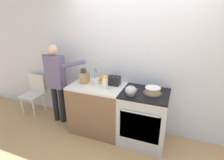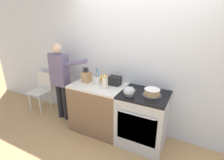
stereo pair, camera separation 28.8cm
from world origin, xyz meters
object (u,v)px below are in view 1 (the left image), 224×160
at_px(stove_range, 143,117).
at_px(person_baker, 56,78).
at_px(knife_block, 85,78).
at_px(tea_kettle, 131,90).
at_px(fruit_bowl, 101,80).
at_px(toaster, 114,80).
at_px(layer_cake, 153,91).
at_px(dining_chair, 35,91).
at_px(utensil_crock, 96,81).
at_px(milk_carton, 105,82).

relative_size(stove_range, person_baker, 0.57).
xyz_separation_m(knife_block, person_baker, (-0.59, -0.06, -0.07)).
height_order(tea_kettle, fruit_bowl, tea_kettle).
height_order(knife_block, toaster, knife_block).
height_order(layer_cake, toaster, toaster).
relative_size(person_baker, dining_chair, 1.86).
bearing_deg(fruit_bowl, toaster, -9.66).
relative_size(tea_kettle, utensil_crock, 0.64).
bearing_deg(person_baker, stove_range, 5.34).
height_order(person_baker, dining_chair, person_baker).
xyz_separation_m(layer_cake, tea_kettle, (-0.30, -0.18, 0.03)).
bearing_deg(stove_range, dining_chair, 177.50).
relative_size(utensil_crock, milk_carton, 1.32).
distance_m(stove_range, toaster, 0.81).
height_order(tea_kettle, dining_chair, tea_kettle).
bearing_deg(tea_kettle, toaster, 143.10).
xyz_separation_m(stove_range, milk_carton, (-0.66, -0.09, 0.57)).
bearing_deg(knife_block, toaster, 11.88).
distance_m(knife_block, fruit_bowl, 0.30).
distance_m(fruit_bowl, person_baker, 0.86).
bearing_deg(knife_block, layer_cake, -0.66).
distance_m(knife_block, toaster, 0.53).
bearing_deg(utensil_crock, person_baker, -176.50).
bearing_deg(utensil_crock, tea_kettle, -14.82).
bearing_deg(toaster, knife_block, -168.12).
distance_m(stove_range, milk_carton, 0.87).
bearing_deg(tea_kettle, utensil_crock, 165.18).
height_order(tea_kettle, milk_carton, milk_carton).
xyz_separation_m(layer_cake, person_baker, (-1.81, -0.05, -0.01)).
distance_m(stove_range, utensil_crock, 1.02).
distance_m(stove_range, layer_cake, 0.51).
height_order(milk_carton, person_baker, person_baker).
distance_m(toaster, dining_chair, 1.92).
bearing_deg(dining_chair, utensil_crock, 20.90).
xyz_separation_m(stove_range, toaster, (-0.59, 0.14, 0.53)).
bearing_deg(knife_block, utensil_crock, -2.61).
bearing_deg(milk_carton, toaster, 75.05).
height_order(knife_block, person_baker, person_baker).
bearing_deg(person_baker, knife_block, 10.28).
relative_size(utensil_crock, dining_chair, 0.40).
bearing_deg(milk_carton, person_baker, 176.59).
distance_m(utensil_crock, person_baker, 0.83).
relative_size(toaster, dining_chair, 0.28).
distance_m(tea_kettle, dining_chair, 2.32).
distance_m(milk_carton, dining_chair, 1.88).
bearing_deg(fruit_bowl, milk_carton, -53.33).
height_order(tea_kettle, toaster, tea_kettle).
xyz_separation_m(fruit_bowl, milk_carton, (0.21, -0.28, 0.08)).
bearing_deg(fruit_bowl, utensil_crock, -94.40).
bearing_deg(tea_kettle, knife_block, 168.24).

